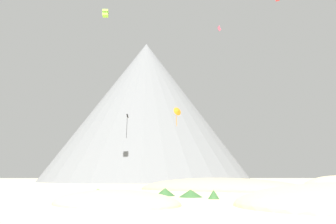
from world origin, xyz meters
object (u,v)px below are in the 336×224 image
at_px(bush_mid_center, 165,192).
at_px(bush_near_right, 312,190).
at_px(bush_low_patch, 308,200).
at_px(kite_lime_high, 105,13).
at_px(rock_massif, 145,118).
at_px(kite_rainbow_high, 219,28).
at_px(kite_black_mid, 127,120).
at_px(bush_far_right, 214,194).
at_px(bush_near_left, 191,193).
at_px(kite_orange_low, 178,111).
at_px(bush_ridge_crest, 98,190).

xyz_separation_m(bush_mid_center, bush_near_right, (18.44, 5.65, 0.01)).
height_order(bush_low_patch, kite_lime_high, kite_lime_high).
distance_m(bush_mid_center, bush_low_patch, 16.34).
xyz_separation_m(rock_massif, kite_rainbow_high, (16.12, -61.90, 8.71)).
xyz_separation_m(bush_low_patch, kite_black_mid, (-18.94, 48.31, 12.93)).
height_order(bush_far_right, kite_rainbow_high, kite_rainbow_high).
bearing_deg(kite_lime_high, bush_near_right, -49.74).
height_order(bush_near_left, kite_rainbow_high, kite_rainbow_high).
distance_m(bush_mid_center, bush_near_left, 3.63).
xyz_separation_m(rock_massif, kite_orange_low, (7.75, -71.17, -8.61)).
relative_size(bush_far_right, kite_orange_low, 0.36).
xyz_separation_m(bush_mid_center, bush_ridge_crest, (-8.67, 8.90, -0.18)).
xyz_separation_m(kite_orange_low, kite_lime_high, (-14.97, 22.03, 25.27)).
bearing_deg(kite_orange_low, bush_far_right, -118.28).
xyz_separation_m(bush_low_patch, kite_lime_high, (-24.46, 52.72, 37.37)).
xyz_separation_m(kite_rainbow_high, kite_lime_high, (-23.34, 12.77, 7.95)).
relative_size(bush_near_left, rock_massif, 0.03).
bearing_deg(bush_mid_center, rock_massif, 93.46).
bearing_deg(bush_ridge_crest, kite_rainbow_high, 45.59).
bearing_deg(bush_mid_center, bush_low_patch, -43.90).
height_order(kite_orange_low, kite_lime_high, kite_lime_high).
xyz_separation_m(bush_ridge_crest, kite_orange_low, (10.95, 10.46, 12.11)).
xyz_separation_m(bush_far_right, bush_low_patch, (7.16, -5.60, -0.17)).
distance_m(bush_far_right, kite_orange_low, 27.88).
bearing_deg(bush_ridge_crest, bush_low_patch, -44.70).
relative_size(bush_ridge_crest, kite_lime_high, 0.85).
xyz_separation_m(bush_far_right, bush_mid_center, (-4.61, 5.73, -0.01)).
xyz_separation_m(bush_near_left, kite_lime_high, (-15.32, 43.90, 37.24)).
height_order(bush_mid_center, kite_lime_high, kite_lime_high).
bearing_deg(bush_low_patch, bush_ridge_crest, 135.30).
bearing_deg(bush_low_patch, kite_lime_high, 114.89).
distance_m(bush_far_right, bush_mid_center, 7.36).
bearing_deg(bush_ridge_crest, bush_mid_center, -45.75).
bearing_deg(rock_massif, kite_rainbow_high, -75.41).
distance_m(bush_near_left, kite_rainbow_high, 43.49).
height_order(kite_rainbow_high, kite_lime_high, kite_lime_high).
relative_size(bush_ridge_crest, kite_black_mid, 0.27).
xyz_separation_m(bush_mid_center, kite_black_mid, (-7.17, 36.98, 12.76)).
bearing_deg(kite_orange_low, bush_near_left, -122.68).
relative_size(kite_rainbow_high, kite_orange_low, 0.31).
xyz_separation_m(bush_low_patch, bush_near_left, (-9.14, 8.82, 0.13)).
xyz_separation_m(rock_massif, kite_black_mid, (-1.70, -53.55, -7.77)).
relative_size(kite_black_mid, kite_lime_high, 3.17).
height_order(bush_far_right, bush_near_left, bush_far_right).
xyz_separation_m(bush_far_right, bush_near_right, (13.82, 11.38, 0.00)).
distance_m(bush_low_patch, kite_orange_low, 34.33).
xyz_separation_m(bush_near_right, bush_near_left, (-15.81, -8.16, -0.04)).
relative_size(rock_massif, kite_rainbow_high, 100.72).
height_order(bush_mid_center, bush_ridge_crest, bush_mid_center).
relative_size(bush_mid_center, bush_near_left, 0.89).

